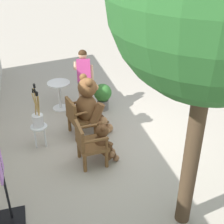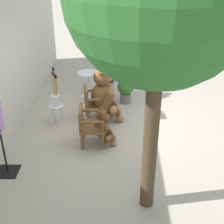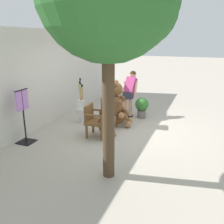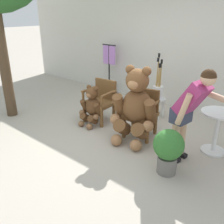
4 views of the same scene
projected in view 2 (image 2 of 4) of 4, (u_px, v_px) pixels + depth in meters
name	position (u px, v px, depth m)	size (l,w,h in m)	color
ground_plane	(117.00, 131.00, 7.14)	(60.00, 60.00, 0.00)	#B2A899
back_wall	(3.00, 72.00, 6.55)	(10.00, 0.16, 2.80)	beige
wooden_chair_left	(89.00, 124.00, 6.48)	(0.59, 0.55, 0.86)	brown
wooden_chair_right	(93.00, 102.00, 7.38)	(0.65, 0.62, 0.86)	brown
teddy_bear_large	(104.00, 94.00, 7.31)	(0.84, 0.83, 1.35)	brown
teddy_bear_small	(103.00, 127.00, 6.51)	(0.49, 0.48, 0.82)	brown
person_visitor	(109.00, 70.00, 8.08)	(0.84, 0.48, 1.50)	black
white_stool	(56.00, 109.00, 7.30)	(0.34, 0.34, 0.46)	silver
brush_bucket	(55.00, 98.00, 7.16)	(0.22, 0.22, 0.95)	white
round_side_table	(88.00, 82.00, 8.53)	(0.56, 0.56, 0.72)	white
potted_plant	(126.00, 89.00, 8.25)	(0.44, 0.44, 0.68)	slate
clothing_display_stand	(1.00, 140.00, 5.50)	(0.44, 0.40, 1.36)	black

